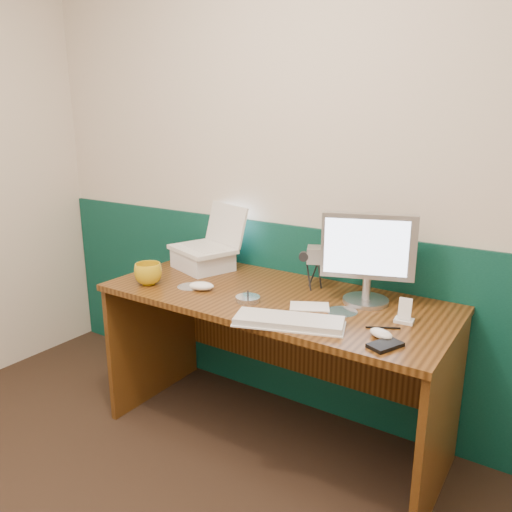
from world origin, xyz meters
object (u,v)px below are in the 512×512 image
Objects in this scene: laptop at (202,226)px; camcorder at (314,268)px; monitor at (368,259)px; desk at (273,369)px; keyboard at (289,322)px; mug at (148,274)px.

laptop reaches higher than camcorder.
monitor reaches higher than camcorder.
keyboard reaches higher than desk.
camcorder is at bearing 28.75° from mug.
camcorder is (-0.28, 0.05, -0.10)m from monitor.
keyboard is 0.83m from mug.
keyboard is 0.47m from camcorder.
desk is at bearing 4.37° from laptop.
laptop is 1.62× the size of camcorder.
desk is 11.99× the size of mug.
monitor reaches higher than keyboard.
mug is (-0.82, 0.06, 0.04)m from keyboard.
monitor is (0.39, 0.14, 0.57)m from desk.
monitor is 0.93× the size of keyboard.
desk is 0.76m from mug.
monitor is at bearing -34.22° from camcorder.
monitor is at bearing 19.05° from laptop.
camcorder reaches higher than keyboard.
laptop is at bearing 132.85° from keyboard.
laptop is (-0.54, 0.15, 0.61)m from desk.
keyboard is at bearing -99.84° from camcorder.
mug is 0.80m from camcorder.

